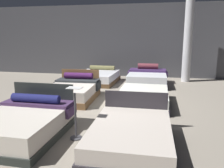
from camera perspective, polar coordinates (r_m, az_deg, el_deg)
The scene contains 10 objects.
ground_plane at distance 6.79m, azimuth -1.79°, elevation -4.99°, with size 18.00×18.00×0.02m, color gray.
showroom_back_wall at distance 11.36m, azimuth 4.07°, elevation 10.77°, with size 18.00×0.06×3.50m, color #47474C.
bed_0 at distance 4.92m, azimuth -21.58°, elevation -9.20°, with size 1.64×1.96×0.90m.
bed_1 at distance 4.16m, azimuth 4.80°, elevation -12.87°, with size 1.48×2.08×0.79m.
bed_2 at distance 7.30m, azimuth -9.95°, elevation -1.77°, with size 1.55×2.01×0.83m.
bed_3 at distance 6.71m, azimuth 7.87°, elevation -3.40°, with size 1.46×2.04×0.42m.
bed_4 at distance 9.84m, azimuth -3.77°, elevation 1.70°, with size 1.73×2.17×0.64m.
bed_5 at distance 9.50m, azimuth 8.84°, elevation 1.47°, with size 1.70×2.00×0.81m.
price_sign at distance 4.47m, azimuth -9.16°, elevation -8.77°, with size 0.28×0.24×1.02m.
support_pillar at distance 10.46m, azimuth 18.56°, elevation 10.11°, with size 0.37×0.37×3.50m, color silver.
Camera 1 is at (1.52, -6.32, 1.95)m, focal length 36.28 mm.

